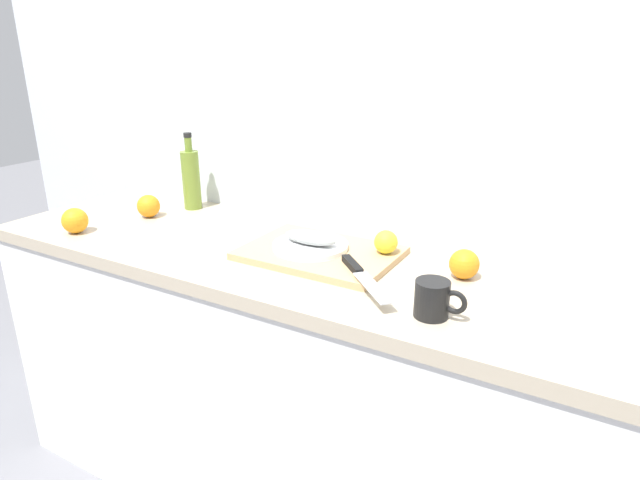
{
  "coord_description": "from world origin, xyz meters",
  "views": [
    {
      "loc": [
        0.8,
        -1.24,
        1.48
      ],
      "look_at": [
        0.08,
        0.02,
        0.95
      ],
      "focal_mm": 30.67,
      "sensor_mm": 36.0,
      "label": 1
    }
  ],
  "objects_px": {
    "cutting_board": "(320,253)",
    "lemon_0": "(386,242)",
    "fish_fillet": "(310,238)",
    "chef_knife": "(359,273)",
    "white_plate": "(310,246)",
    "olive_oil_bottle": "(191,178)",
    "coffee_mug_0": "(433,299)",
    "orange_0": "(148,206)"
  },
  "relations": [
    {
      "from": "cutting_board",
      "to": "lemon_0",
      "type": "bearing_deg",
      "value": 22.39
    },
    {
      "from": "fish_fillet",
      "to": "lemon_0",
      "type": "distance_m",
      "value": 0.21
    },
    {
      "from": "chef_knife",
      "to": "white_plate",
      "type": "bearing_deg",
      "value": -163.46
    },
    {
      "from": "chef_knife",
      "to": "olive_oil_bottle",
      "type": "height_order",
      "value": "olive_oil_bottle"
    },
    {
      "from": "fish_fillet",
      "to": "coffee_mug_0",
      "type": "distance_m",
      "value": 0.47
    },
    {
      "from": "fish_fillet",
      "to": "chef_knife",
      "type": "bearing_deg",
      "value": -26.91
    },
    {
      "from": "white_plate",
      "to": "coffee_mug_0",
      "type": "relative_size",
      "value": 1.83
    },
    {
      "from": "cutting_board",
      "to": "olive_oil_bottle",
      "type": "height_order",
      "value": "olive_oil_bottle"
    },
    {
      "from": "olive_oil_bottle",
      "to": "coffee_mug_0",
      "type": "height_order",
      "value": "olive_oil_bottle"
    },
    {
      "from": "white_plate",
      "to": "orange_0",
      "type": "xyz_separation_m",
      "value": [
        -0.68,
        0.03,
        0.01
      ]
    },
    {
      "from": "white_plate",
      "to": "lemon_0",
      "type": "distance_m",
      "value": 0.22
    },
    {
      "from": "lemon_0",
      "to": "olive_oil_bottle",
      "type": "bearing_deg",
      "value": 172.13
    },
    {
      "from": "lemon_0",
      "to": "coffee_mug_0",
      "type": "relative_size",
      "value": 0.56
    },
    {
      "from": "fish_fillet",
      "to": "chef_knife",
      "type": "height_order",
      "value": "fish_fillet"
    },
    {
      "from": "white_plate",
      "to": "chef_knife",
      "type": "height_order",
      "value": "chef_knife"
    },
    {
      "from": "chef_knife",
      "to": "orange_0",
      "type": "distance_m",
      "value": 0.89
    },
    {
      "from": "orange_0",
      "to": "chef_knife",
      "type": "bearing_deg",
      "value": -8.7
    },
    {
      "from": "chef_knife",
      "to": "fish_fillet",
      "type": "bearing_deg",
      "value": -163.46
    },
    {
      "from": "fish_fillet",
      "to": "chef_knife",
      "type": "xyz_separation_m",
      "value": [
        0.21,
        -0.11,
        -0.02
      ]
    },
    {
      "from": "lemon_0",
      "to": "white_plate",
      "type": "bearing_deg",
      "value": -159.77
    },
    {
      "from": "fish_fillet",
      "to": "orange_0",
      "type": "distance_m",
      "value": 0.68
    },
    {
      "from": "lemon_0",
      "to": "orange_0",
      "type": "bearing_deg",
      "value": -177.1
    },
    {
      "from": "cutting_board",
      "to": "chef_knife",
      "type": "relative_size",
      "value": 1.86
    },
    {
      "from": "orange_0",
      "to": "white_plate",
      "type": "bearing_deg",
      "value": -2.52
    },
    {
      "from": "cutting_board",
      "to": "orange_0",
      "type": "relative_size",
      "value": 5.44
    },
    {
      "from": "cutting_board",
      "to": "orange_0",
      "type": "bearing_deg",
      "value": 177.87
    },
    {
      "from": "orange_0",
      "to": "olive_oil_bottle",
      "type": "bearing_deg",
      "value": 69.09
    },
    {
      "from": "orange_0",
      "to": "fish_fillet",
      "type": "bearing_deg",
      "value": -2.52
    },
    {
      "from": "chef_knife",
      "to": "orange_0",
      "type": "relative_size",
      "value": 2.92
    },
    {
      "from": "chef_knife",
      "to": "orange_0",
      "type": "height_order",
      "value": "orange_0"
    },
    {
      "from": "lemon_0",
      "to": "cutting_board",
      "type": "bearing_deg",
      "value": -157.61
    },
    {
      "from": "chef_knife",
      "to": "olive_oil_bottle",
      "type": "distance_m",
      "value": 0.88
    },
    {
      "from": "cutting_board",
      "to": "lemon_0",
      "type": "relative_size",
      "value": 6.46
    },
    {
      "from": "chef_knife",
      "to": "lemon_0",
      "type": "xyz_separation_m",
      "value": [
        -0.01,
        0.18,
        0.02
      ]
    },
    {
      "from": "chef_knife",
      "to": "olive_oil_bottle",
      "type": "xyz_separation_m",
      "value": [
        -0.82,
        0.29,
        0.08
      ]
    },
    {
      "from": "chef_knife",
      "to": "lemon_0",
      "type": "bearing_deg",
      "value": 135.46
    },
    {
      "from": "white_plate",
      "to": "lemon_0",
      "type": "relative_size",
      "value": 3.27
    },
    {
      "from": "orange_0",
      "to": "lemon_0",
      "type": "bearing_deg",
      "value": 2.9
    },
    {
      "from": "cutting_board",
      "to": "lemon_0",
      "type": "xyz_separation_m",
      "value": [
        0.17,
        0.07,
        0.04
      ]
    },
    {
      "from": "white_plate",
      "to": "olive_oil_bottle",
      "type": "xyz_separation_m",
      "value": [
        -0.62,
        0.19,
        0.09
      ]
    },
    {
      "from": "fish_fillet",
      "to": "coffee_mug_0",
      "type": "bearing_deg",
      "value": -23.39
    },
    {
      "from": "cutting_board",
      "to": "fish_fillet",
      "type": "relative_size",
      "value": 2.64
    }
  ]
}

